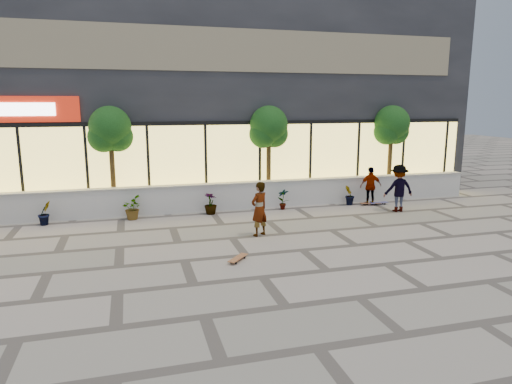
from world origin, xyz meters
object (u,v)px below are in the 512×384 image
object	(u,v)px
skater_right_far	(399,188)
tree_mideast	(269,129)
tree_east	(392,127)
skateboard_right_near	(370,203)
skateboard_center	(238,258)
skater_right_near	(371,186)
skater_center	(259,209)
skateboard_right_far	(379,203)
tree_midwest	(110,132)

from	to	relation	value
skater_right_far	tree_mideast	bearing A→B (deg)	-28.63
tree_east	skateboard_right_near	bearing A→B (deg)	-138.61
skater_right_far	skateboard_right_near	distance (m)	1.51
skateboard_center	skater_right_far	bearing A→B (deg)	-20.81
tree_mideast	skater_right_near	size ratio (longest dim) A/B	2.57
skater_center	skater_right_near	xyz separation A→B (m)	(5.47, 2.97, -0.07)
skater_right_near	skateboard_center	distance (m)	8.37
tree_east	skateboard_right_far	size ratio (longest dim) A/B	4.73
tree_midwest	skater_right_near	distance (m)	10.18
tree_east	skater_right_near	world-z (taller)	tree_east
skater_right_far	skateboard_center	xyz separation A→B (m)	(-7.06, -3.76, -0.81)
skateboard_right_near	skateboard_right_far	distance (m)	0.37
tree_mideast	tree_east	size ratio (longest dim) A/B	1.00
skater_right_far	skateboard_center	bearing A→B (deg)	31.68
skater_center	tree_mideast	bearing A→B (deg)	-139.28
skater_right_near	skateboard_right_near	xyz separation A→B (m)	(-0.03, -0.10, -0.68)
tree_east	skater_center	bearing A→B (deg)	-148.51
tree_midwest	skater_right_far	xyz separation A→B (m)	(10.26, -2.69, -2.10)
tree_midwest	skater_center	bearing A→B (deg)	-45.06
skateboard_center	tree_east	bearing A→B (deg)	-10.96
skater_center	skateboard_center	size ratio (longest dim) A/B	2.34
skater_right_far	tree_midwest	bearing A→B (deg)	-11.03
tree_mideast	skater_right_near	bearing A→B (deg)	-20.07
skater_center	skateboard_right_near	size ratio (longest dim) A/B	2.03
tree_midwest	skater_right_near	bearing A→B (deg)	-8.10
tree_midwest	skater_right_far	world-z (taller)	tree_midwest
tree_mideast	skateboard_right_near	xyz separation A→B (m)	(3.80, -1.50, -2.90)
skateboard_right_near	skateboard_right_far	xyz separation A→B (m)	(0.37, 0.00, 0.00)
skater_right_near	skateboard_right_near	world-z (taller)	skater_right_near
tree_mideast	skater_right_near	xyz separation A→B (m)	(3.83, -1.40, -2.22)
skateboard_center	skater_center	bearing A→B (deg)	11.91
tree_east	skater_center	size ratio (longest dim) A/B	2.34
tree_east	skater_right_near	distance (m)	3.11
tree_mideast	skateboard_center	bearing A→B (deg)	-113.48
skater_right_far	skateboard_right_far	bearing A→B (deg)	-81.82
tree_east	skateboard_right_far	distance (m)	3.53
skater_right_near	skateboard_right_near	size ratio (longest dim) A/B	1.85
tree_mideast	skater_center	distance (m)	5.14
skater_center	skateboard_center	xyz separation A→B (m)	(-1.17, -2.08, -0.76)
skater_center	tree_midwest	bearing A→B (deg)	-73.82
tree_mideast	skateboard_right_far	size ratio (longest dim) A/B	4.73
tree_east	skateboard_right_near	xyz separation A→B (m)	(-1.70, -1.50, -2.90)
skater_center	skater_right_far	world-z (taller)	skater_right_far
tree_midwest	skater_right_far	bearing A→B (deg)	-14.72
tree_midwest	skater_center	size ratio (longest dim) A/B	2.34
skateboard_center	skateboard_right_far	xyz separation A→B (m)	(6.97, 4.95, 0.00)
tree_east	skater_right_far	distance (m)	3.63
skater_center	skateboard_right_near	world-z (taller)	skater_center
tree_east	skateboard_right_far	bearing A→B (deg)	-131.62
skater_center	skateboard_right_near	bearing A→B (deg)	179.10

